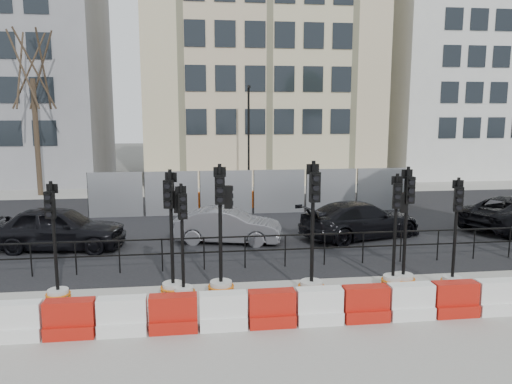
{
  "coord_description": "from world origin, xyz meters",
  "views": [
    {
      "loc": [
        -2.7,
        -12.89,
        4.62
      ],
      "look_at": [
        -0.64,
        3.0,
        2.0
      ],
      "focal_mm": 35.0,
      "sensor_mm": 36.0,
      "label": 1
    }
  ],
  "objects": [
    {
      "name": "traffic_signal_f",
      "position": [
        2.45,
        -1.0,
        0.73
      ],
      "size": [
        0.6,
        0.6,
        3.05
      ],
      "rotation": [
        0.0,
        0.0,
        -0.27
      ],
      "color": "silver",
      "rests_on": "ground"
    },
    {
      "name": "heras_fencing",
      "position": [
        0.57,
        9.86,
        0.65
      ],
      "size": [
        14.33,
        1.72,
        2.0
      ],
      "color": "#93959B",
      "rests_on": "ground"
    },
    {
      "name": "tree_bare_far",
      "position": [
        -11.0,
        15.5,
        6.65
      ],
      "size": [
        2.0,
        2.0,
        9.0
      ],
      "color": "#473828",
      "rests_on": "ground"
    },
    {
      "name": "kerb_railing",
      "position": [
        0.0,
        1.2,
        0.69
      ],
      "size": [
        18.0,
        0.04,
        1.0
      ],
      "color": "black",
      "rests_on": "ground"
    },
    {
      "name": "traffic_signal_h",
      "position": [
        3.96,
        -1.24,
        0.61
      ],
      "size": [
        0.58,
        0.58,
        2.96
      ],
      "rotation": [
        0.0,
        0.0,
        -0.28
      ],
      "color": "silver",
      "rests_on": "ground"
    },
    {
      "name": "barrier_row",
      "position": [
        -0.0,
        -2.8,
        0.37
      ],
      "size": [
        15.7,
        0.5,
        0.8
      ],
      "color": "red",
      "rests_on": "ground"
    },
    {
      "name": "lamp_post_far",
      "position": [
        0.5,
        14.98,
        3.22
      ],
      "size": [
        0.12,
        0.56,
        6.0
      ],
      "color": "black",
      "rests_on": "ground"
    },
    {
      "name": "sidewalk_far",
      "position": [
        0.0,
        16.0,
        0.01
      ],
      "size": [
        40.0,
        4.0,
        0.02
      ],
      "primitive_type": "cube",
      "color": "gray",
      "rests_on": "ground"
    },
    {
      "name": "traffic_signal_a",
      "position": [
        -5.97,
        -0.91,
        0.62
      ],
      "size": [
        0.59,
        0.59,
        3.0
      ],
      "rotation": [
        0.0,
        0.0,
        -0.18
      ],
      "color": "silver",
      "rests_on": "ground"
    },
    {
      "name": "car_b",
      "position": [
        -1.48,
        4.22,
        0.62
      ],
      "size": [
        3.02,
        4.34,
        1.23
      ],
      "primitive_type": "imported",
      "rotation": [
        0.0,
        0.0,
        1.33
      ],
      "color": "#535358",
      "rests_on": "ground"
    },
    {
      "name": "sidewalk_near",
      "position": [
        0.0,
        -3.0,
        0.01
      ],
      "size": [
        40.0,
        6.0,
        0.02
      ],
      "primitive_type": "cube",
      "color": "gray",
      "rests_on": "ground"
    },
    {
      "name": "traffic_signal_d",
      "position": [
        -2.03,
        -0.96,
        0.8
      ],
      "size": [
        0.66,
        0.66,
        3.36
      ],
      "rotation": [
        0.0,
        0.0,
        -0.06
      ],
      "color": "silver",
      "rests_on": "ground"
    },
    {
      "name": "building_grey",
      "position": [
        -14.0,
        21.99,
        7.0
      ],
      "size": [
        11.0,
        9.06,
        14.0
      ],
      "color": "gray",
      "rests_on": "ground"
    },
    {
      "name": "traffic_signal_b",
      "position": [
        -3.22,
        -0.88,
        0.77
      ],
      "size": [
        0.64,
        0.64,
        3.23
      ],
      "rotation": [
        0.0,
        0.0,
        -0.32
      ],
      "color": "silver",
      "rests_on": "ground"
    },
    {
      "name": "car_a",
      "position": [
        -7.17,
        4.08,
        0.74
      ],
      "size": [
        2.8,
        4.79,
        1.49
      ],
      "primitive_type": "imported",
      "rotation": [
        0.0,
        0.0,
        1.45
      ],
      "color": "black",
      "rests_on": "ground"
    },
    {
      "name": "building_cream",
      "position": [
        2.0,
        21.99,
        9.0
      ],
      "size": [
        15.0,
        10.06,
        18.0
      ],
      "color": "beige",
      "rests_on": "ground"
    },
    {
      "name": "traffic_signal_c",
      "position": [
        -2.96,
        -1.1,
        0.6
      ],
      "size": [
        0.57,
        0.57,
        2.92
      ],
      "rotation": [
        0.0,
        0.0,
        0.22
      ],
      "color": "silver",
      "rests_on": "ground"
    },
    {
      "name": "road",
      "position": [
        0.0,
        7.0,
        0.01
      ],
      "size": [
        40.0,
        14.0,
        0.03
      ],
      "primitive_type": "cube",
      "color": "black",
      "rests_on": "ground"
    },
    {
      "name": "traffic_signal_e",
      "position": [
        0.21,
        -1.26,
        0.71
      ],
      "size": [
        0.68,
        0.68,
        3.43
      ],
      "rotation": [
        0.0,
        0.0,
        0.07
      ],
      "color": "silver",
      "rests_on": "ground"
    },
    {
      "name": "traffic_signal_g",
      "position": [
        2.73,
        -0.98,
        0.67
      ],
      "size": [
        0.63,
        0.63,
        3.22
      ],
      "rotation": [
        0.0,
        0.0,
        0.06
      ],
      "color": "silver",
      "rests_on": "ground"
    },
    {
      "name": "ground",
      "position": [
        0.0,
        0.0,
        0.0
      ],
      "size": [
        120.0,
        120.0,
        0.0
      ],
      "primitive_type": "plane",
      "color": "#51514C",
      "rests_on": "ground"
    },
    {
      "name": "building_white",
      "position": [
        17.0,
        21.99,
        8.0
      ],
      "size": [
        12.0,
        9.06,
        16.0
      ],
      "color": "silver",
      "rests_on": "ground"
    },
    {
      "name": "car_c",
      "position": [
        3.38,
        4.28,
        0.67
      ],
      "size": [
        4.58,
        5.74,
        1.35
      ],
      "primitive_type": "imported",
      "rotation": [
        0.0,
        0.0,
        1.88
      ],
      "color": "black",
      "rests_on": "ground"
    }
  ]
}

